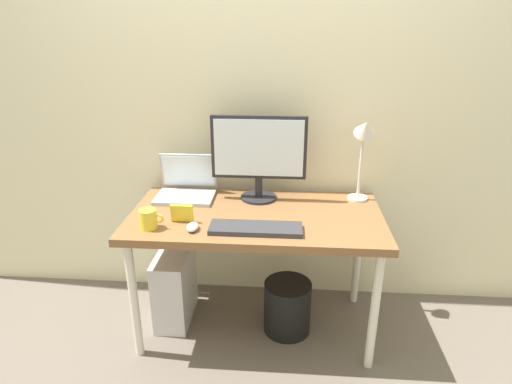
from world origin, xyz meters
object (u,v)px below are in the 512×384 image
object	(u,v)px
laptop	(186,186)
mouse	(193,227)
coffee_mug	(149,219)
wastebasket	(287,307)
desk	(256,225)
keyboard	(256,228)
computer_tower	(175,286)
desk_lamp	(364,141)
photo_frame	(182,213)
monitor	(260,153)

from	to	relation	value
laptop	mouse	xyz separation A→B (m)	(0.12, -0.43, -0.04)
coffee_mug	mouse	bearing A→B (deg)	-1.17
laptop	wastebasket	size ratio (longest dim) A/B	1.07
desk	keyboard	world-z (taller)	keyboard
mouse	computer_tower	xyz separation A→B (m)	(-0.18, 0.25, -0.51)
desk_lamp	photo_frame	bearing A→B (deg)	-159.97
desk	computer_tower	size ratio (longest dim) A/B	3.10
desk	keyboard	bearing A→B (deg)	-86.07
wastebasket	monitor	bearing A→B (deg)	126.97
desk	wastebasket	size ratio (longest dim) A/B	4.34
keyboard	computer_tower	xyz separation A→B (m)	(-0.48, 0.23, -0.50)
desk	photo_frame	world-z (taller)	photo_frame
mouse	photo_frame	size ratio (longest dim) A/B	0.82
photo_frame	keyboard	bearing A→B (deg)	-10.64
desk	computer_tower	bearing A→B (deg)	175.36
keyboard	wastebasket	xyz separation A→B (m)	(0.16, 0.17, -0.56)
wastebasket	coffee_mug	bearing A→B (deg)	-164.89
keyboard	mouse	distance (m)	0.30
monitor	computer_tower	distance (m)	0.91
desk_lamp	computer_tower	xyz separation A→B (m)	(-1.02, -0.17, -0.83)
keyboard	photo_frame	size ratio (longest dim) A/B	4.00
laptop	keyboard	xyz separation A→B (m)	(0.42, -0.41, -0.05)
coffee_mug	keyboard	bearing A→B (deg)	1.30
coffee_mug	wastebasket	size ratio (longest dim) A/B	0.39
desk_lamp	mouse	distance (m)	0.99
desk	laptop	xyz separation A→B (m)	(-0.41, 0.22, 0.12)
photo_frame	computer_tower	size ratio (longest dim) A/B	0.26
mouse	coffee_mug	xyz separation A→B (m)	(-0.21, 0.00, 0.03)
monitor	desk	bearing A→B (deg)	-91.39
mouse	keyboard	bearing A→B (deg)	3.04
laptop	coffee_mug	size ratio (longest dim) A/B	2.73
keyboard	photo_frame	xyz separation A→B (m)	(-0.37, 0.07, 0.04)
photo_frame	monitor	bearing A→B (deg)	42.42
desk_lamp	keyboard	world-z (taller)	desk_lamp
desk	laptop	bearing A→B (deg)	152.02
photo_frame	mouse	bearing A→B (deg)	-50.83
computer_tower	wastebasket	bearing A→B (deg)	-5.57
keyboard	wastebasket	distance (m)	0.61
photo_frame	wastebasket	world-z (taller)	photo_frame
desk_lamp	photo_frame	world-z (taller)	desk_lamp
desk	keyboard	xyz separation A→B (m)	(0.01, -0.20, 0.08)
mouse	computer_tower	bearing A→B (deg)	126.44
photo_frame	desk_lamp	bearing A→B (deg)	20.03
photo_frame	laptop	bearing A→B (deg)	99.07
monitor	wastebasket	xyz separation A→B (m)	(0.17, -0.23, -0.82)
desk	laptop	distance (m)	0.48
laptop	computer_tower	xyz separation A→B (m)	(-0.06, -0.18, -0.55)
laptop	photo_frame	size ratio (longest dim) A/B	2.91
wastebasket	photo_frame	bearing A→B (deg)	-169.23
coffee_mug	photo_frame	world-z (taller)	coffee_mug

